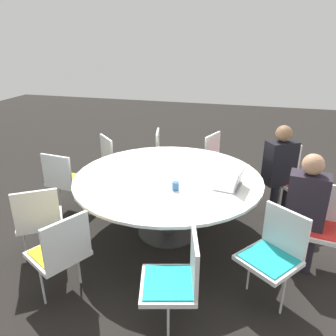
# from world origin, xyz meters

# --- Properties ---
(ground_plane) EXTENTS (16.00, 16.00, 0.00)m
(ground_plane) POSITION_xyz_m (0.00, 0.00, 0.00)
(ground_plane) COLOR black
(conference_table) EXTENTS (2.10, 2.10, 0.73)m
(conference_table) POSITION_xyz_m (0.00, 0.00, 0.64)
(conference_table) COLOR #333333
(conference_table) RESTS_ON ground_plane
(chair_0) EXTENTS (0.48, 0.50, 0.85)m
(chair_0) POSITION_xyz_m (0.20, 1.69, 0.51)
(chair_0) COLOR silver
(chair_0) RESTS_ON ground_plane
(chair_1) EXTENTS (0.59, 0.59, 0.85)m
(chair_1) POSITION_xyz_m (-0.95, 1.41, 0.51)
(chair_1) COLOR silver
(chair_1) RESTS_ON ground_plane
(chair_2) EXTENTS (0.56, 0.55, 0.85)m
(chair_2) POSITION_xyz_m (-1.33, 0.44, 0.51)
(chair_2) COLOR silver
(chair_2) RESTS_ON ground_plane
(chair_3) EXTENTS (0.53, 0.51, 0.85)m
(chair_3) POSITION_xyz_m (-1.34, -0.39, 0.51)
(chair_3) COLOR silver
(chair_3) RESTS_ON ground_plane
(chair_4) EXTENTS (0.61, 0.61, 0.85)m
(chair_4) POSITION_xyz_m (-0.92, -1.05, 0.51)
(chair_4) COLOR silver
(chair_4) RESTS_ON ground_plane
(chair_5) EXTENTS (0.47, 0.49, 0.85)m
(chair_5) POSITION_xyz_m (-0.10, -1.39, 0.51)
(chair_5) COLOR silver
(chair_5) RESTS_ON ground_plane
(chair_6) EXTENTS (0.59, 0.60, 0.85)m
(chair_6) POSITION_xyz_m (0.84, -1.12, 0.51)
(chair_6) COLOR silver
(chair_6) RESTS_ON ground_plane
(chair_7) EXTENTS (0.59, 0.58, 0.85)m
(chair_7) POSITION_xyz_m (1.26, -0.61, 0.51)
(chair_7) COLOR silver
(chair_7) RESTS_ON ground_plane
(chair_8) EXTENTS (0.53, 0.52, 0.85)m
(chair_8) POSITION_xyz_m (1.33, 0.43, 0.51)
(chair_8) COLOR silver
(chair_8) RESTS_ON ground_plane
(chair_9) EXTENTS (0.60, 0.60, 0.85)m
(chair_9) POSITION_xyz_m (0.80, 1.15, 0.51)
(chair_9) COLOR silver
(chair_9) RESTS_ON ground_plane
(person_0) EXTENTS (0.30, 0.39, 1.20)m
(person_0) POSITION_xyz_m (0.24, 1.44, 0.70)
(person_0) COLOR #231E28
(person_0) RESTS_ON ground_plane
(person_1) EXTENTS (0.38, 0.42, 1.20)m
(person_1) POSITION_xyz_m (-0.75, 1.25, 0.70)
(person_1) COLOR black
(person_1) RESTS_ON ground_plane
(laptop) EXTENTS (0.35, 0.30, 0.21)m
(laptop) POSITION_xyz_m (0.11, 0.72, 0.78)
(laptop) COLOR #99999E
(laptop) RESTS_ON conference_table
(coffee_cup) EXTENTS (0.07, 0.07, 0.09)m
(coffee_cup) POSITION_xyz_m (0.32, 0.16, 0.77)
(coffee_cup) COLOR #33669E
(coffee_cup) RESTS_ON conference_table
(handbag) EXTENTS (0.36, 0.16, 0.28)m
(handbag) POSITION_xyz_m (-1.10, -0.98, 0.14)
(handbag) COLOR #661E56
(handbag) RESTS_ON ground_plane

